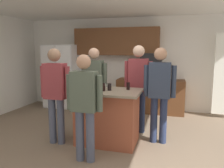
{
  "coord_description": "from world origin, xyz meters",
  "views": [
    {
      "loc": [
        1.21,
        -3.62,
        1.7
      ],
      "look_at": [
        0.07,
        0.49,
        1.05
      ],
      "focal_mm": 36.02,
      "sensor_mm": 36.0,
      "label": 1
    }
  ],
  "objects_px": {
    "kitchen_island": "(108,116)",
    "person_guest_right": "(138,82)",
    "microwave_over_range": "(151,59)",
    "mug_ceramic_white": "(92,86)",
    "refrigerator": "(62,76)",
    "glass_pilsner": "(95,87)",
    "person_guest_by_door": "(84,101)",
    "tumbler_amber": "(103,87)",
    "glass_stout_tall": "(128,86)",
    "person_host_foreground": "(94,82)",
    "person_elder_center": "(159,89)",
    "mug_blue_stoneware": "(104,86)",
    "person_guest_left": "(55,90)",
    "glass_short_whisky": "(109,87)"
  },
  "relations": [
    {
      "from": "kitchen_island",
      "to": "glass_pilsner",
      "type": "xyz_separation_m",
      "value": [
        -0.19,
        -0.11,
        0.55
      ]
    },
    {
      "from": "mug_blue_stoneware",
      "to": "microwave_over_range",
      "type": "bearing_deg",
      "value": 74.29
    },
    {
      "from": "person_host_foreground",
      "to": "person_guest_right",
      "type": "height_order",
      "value": "person_guest_right"
    },
    {
      "from": "kitchen_island",
      "to": "person_elder_center",
      "type": "distance_m",
      "value": 1.07
    },
    {
      "from": "person_elder_center",
      "to": "tumbler_amber",
      "type": "xyz_separation_m",
      "value": [
        -0.95,
        -0.33,
        0.04
      ]
    },
    {
      "from": "person_elder_center",
      "to": "glass_short_whisky",
      "type": "bearing_deg",
      "value": 0.8
    },
    {
      "from": "person_elder_center",
      "to": "glass_stout_tall",
      "type": "distance_m",
      "value": 0.56
    },
    {
      "from": "person_guest_right",
      "to": "glass_stout_tall",
      "type": "relative_size",
      "value": 13.26
    },
    {
      "from": "person_guest_by_door",
      "to": "mug_blue_stoneware",
      "type": "distance_m",
      "value": 0.84
    },
    {
      "from": "person_guest_left",
      "to": "mug_ceramic_white",
      "type": "xyz_separation_m",
      "value": [
        0.54,
        0.44,
        0.03
      ]
    },
    {
      "from": "microwave_over_range",
      "to": "glass_stout_tall",
      "type": "relative_size",
      "value": 4.15
    },
    {
      "from": "person_host_foreground",
      "to": "mug_ceramic_white",
      "type": "relative_size",
      "value": 14.46
    },
    {
      "from": "microwave_over_range",
      "to": "mug_ceramic_white",
      "type": "height_order",
      "value": "microwave_over_range"
    },
    {
      "from": "glass_stout_tall",
      "to": "tumbler_amber",
      "type": "distance_m",
      "value": 0.47
    },
    {
      "from": "mug_blue_stoneware",
      "to": "glass_pilsner",
      "type": "height_order",
      "value": "glass_pilsner"
    },
    {
      "from": "person_guest_left",
      "to": "person_elder_center",
      "type": "distance_m",
      "value": 1.86
    },
    {
      "from": "mug_ceramic_white",
      "to": "microwave_over_range",
      "type": "bearing_deg",
      "value": 67.83
    },
    {
      "from": "microwave_over_range",
      "to": "mug_blue_stoneware",
      "type": "relative_size",
      "value": 4.45
    },
    {
      "from": "person_guest_by_door",
      "to": "tumbler_amber",
      "type": "relative_size",
      "value": 11.54
    },
    {
      "from": "person_guest_by_door",
      "to": "microwave_over_range",
      "type": "bearing_deg",
      "value": -2.62
    },
    {
      "from": "glass_pilsner",
      "to": "tumbler_amber",
      "type": "bearing_deg",
      "value": 11.28
    },
    {
      "from": "microwave_over_range",
      "to": "mug_ceramic_white",
      "type": "xyz_separation_m",
      "value": [
        -0.88,
        -2.16,
        -0.42
      ]
    },
    {
      "from": "person_guest_left",
      "to": "person_elder_center",
      "type": "xyz_separation_m",
      "value": [
        1.78,
        0.54,
        0.01
      ]
    },
    {
      "from": "person_guest_left",
      "to": "person_guest_by_door",
      "type": "height_order",
      "value": "person_guest_left"
    },
    {
      "from": "refrigerator",
      "to": "person_elder_center",
      "type": "xyz_separation_m",
      "value": [
        2.97,
        -1.95,
        0.09
      ]
    },
    {
      "from": "person_host_foreground",
      "to": "mug_ceramic_white",
      "type": "height_order",
      "value": "person_host_foreground"
    },
    {
      "from": "person_guest_right",
      "to": "glass_stout_tall",
      "type": "bearing_deg",
      "value": 22.0
    },
    {
      "from": "tumbler_amber",
      "to": "mug_ceramic_white",
      "type": "xyz_separation_m",
      "value": [
        -0.29,
        0.24,
        -0.02
      ]
    },
    {
      "from": "person_guest_right",
      "to": "person_guest_by_door",
      "type": "height_order",
      "value": "person_guest_right"
    },
    {
      "from": "microwave_over_range",
      "to": "tumbler_amber",
      "type": "bearing_deg",
      "value": -103.79
    },
    {
      "from": "kitchen_island",
      "to": "mug_blue_stoneware",
      "type": "height_order",
      "value": "mug_blue_stoneware"
    },
    {
      "from": "kitchen_island",
      "to": "person_guest_by_door",
      "type": "xyz_separation_m",
      "value": [
        -0.13,
        -0.77,
        0.44
      ]
    },
    {
      "from": "glass_pilsner",
      "to": "person_guest_by_door",
      "type": "bearing_deg",
      "value": -84.76
    },
    {
      "from": "mug_blue_stoneware",
      "to": "mug_ceramic_white",
      "type": "height_order",
      "value": "mug_blue_stoneware"
    },
    {
      "from": "kitchen_island",
      "to": "person_guest_left",
      "type": "xyz_separation_m",
      "value": [
        -0.88,
        -0.29,
        0.5
      ]
    },
    {
      "from": "glass_stout_tall",
      "to": "glass_pilsner",
      "type": "height_order",
      "value": "glass_stout_tall"
    },
    {
      "from": "person_host_foreground",
      "to": "glass_pilsner",
      "type": "distance_m",
      "value": 0.83
    },
    {
      "from": "kitchen_island",
      "to": "person_guest_right",
      "type": "xyz_separation_m",
      "value": [
        0.45,
        0.69,
        0.55
      ]
    },
    {
      "from": "refrigerator",
      "to": "kitchen_island",
      "type": "height_order",
      "value": "refrigerator"
    },
    {
      "from": "kitchen_island",
      "to": "mug_ceramic_white",
      "type": "bearing_deg",
      "value": 156.14
    },
    {
      "from": "glass_pilsner",
      "to": "refrigerator",
      "type": "bearing_deg",
      "value": 129.15
    },
    {
      "from": "person_guest_by_door",
      "to": "glass_stout_tall",
      "type": "relative_size",
      "value": 12.11
    },
    {
      "from": "person_guest_right",
      "to": "person_elder_center",
      "type": "distance_m",
      "value": 0.63
    },
    {
      "from": "person_host_foreground",
      "to": "mug_blue_stoneware",
      "type": "relative_size",
      "value": 13.82
    },
    {
      "from": "person_elder_center",
      "to": "glass_stout_tall",
      "type": "xyz_separation_m",
      "value": [
        -0.56,
        -0.09,
        0.04
      ]
    },
    {
      "from": "person_guest_by_door",
      "to": "glass_pilsner",
      "type": "xyz_separation_m",
      "value": [
        -0.06,
        0.66,
        0.11
      ]
    },
    {
      "from": "person_host_foreground",
      "to": "glass_pilsner",
      "type": "height_order",
      "value": "person_host_foreground"
    },
    {
      "from": "person_host_foreground",
      "to": "mug_blue_stoneware",
      "type": "xyz_separation_m",
      "value": [
        0.4,
        -0.59,
        0.02
      ]
    },
    {
      "from": "person_host_foreground",
      "to": "person_elder_center",
      "type": "height_order",
      "value": "same"
    },
    {
      "from": "person_guest_by_door",
      "to": "tumbler_amber",
      "type": "distance_m",
      "value": 0.7
    }
  ]
}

